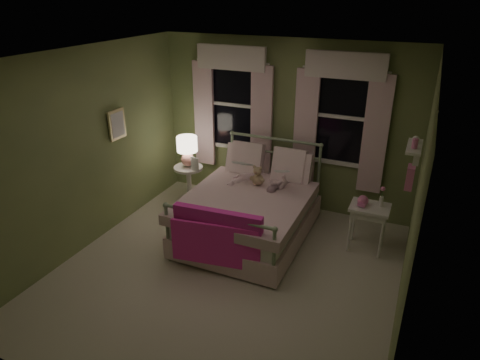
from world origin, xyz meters
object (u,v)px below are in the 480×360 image
at_px(child_left, 244,161).
at_px(teddy_bear, 258,177).
at_px(nightstand_right, 369,213).
at_px(child_right, 280,169).
at_px(table_lamp, 187,149).
at_px(bed, 250,211).
at_px(nightstand_left, 189,180).

relative_size(child_left, teddy_bear, 2.45).
bearing_deg(nightstand_right, child_left, 176.04).
relative_size(child_left, child_right, 1.11).
distance_m(child_right, nightstand_right, 1.33).
relative_size(child_left, table_lamp, 1.51).
relative_size(bed, child_left, 2.78).
bearing_deg(teddy_bear, child_right, 29.50).
bearing_deg(teddy_bear, child_left, 150.50).
distance_m(child_left, teddy_bear, 0.35).
bearing_deg(child_left, nightstand_right, -167.30).
bearing_deg(child_left, child_right, -163.34).
distance_m(child_left, child_right, 0.56).
bearing_deg(child_right, child_left, 10.28).
relative_size(child_left, nightstand_right, 1.14).
bearing_deg(nightstand_right, table_lamp, 175.94).
height_order(child_left, child_right, child_left).
xyz_separation_m(teddy_bear, table_lamp, (-1.27, 0.23, 0.16)).
bearing_deg(table_lamp, bed, -21.26).
distance_m(teddy_bear, table_lamp, 1.30).
distance_m(child_left, table_lamp, 0.99).
relative_size(bed, nightstand_left, 3.13).
xyz_separation_m(table_lamp, nightstand_right, (2.83, -0.20, -0.40)).
relative_size(bed, teddy_bear, 6.81).
bearing_deg(nightstand_right, bed, -169.34).
distance_m(teddy_bear, nightstand_left, 1.35).
distance_m(child_left, nightstand_right, 1.89).
xyz_separation_m(nightstand_left, table_lamp, (0.00, -0.00, 0.54)).
bearing_deg(bed, table_lamp, 158.74).
relative_size(nightstand_left, nightstand_right, 1.02).
bearing_deg(bed, child_right, 56.40).
bearing_deg(table_lamp, child_right, -2.71).
xyz_separation_m(teddy_bear, nightstand_left, (-1.27, 0.23, -0.37)).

